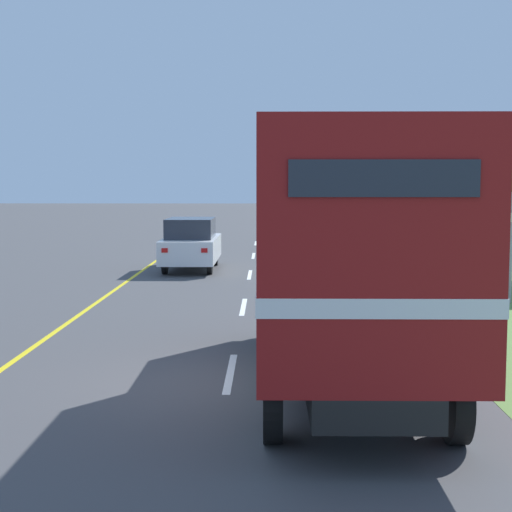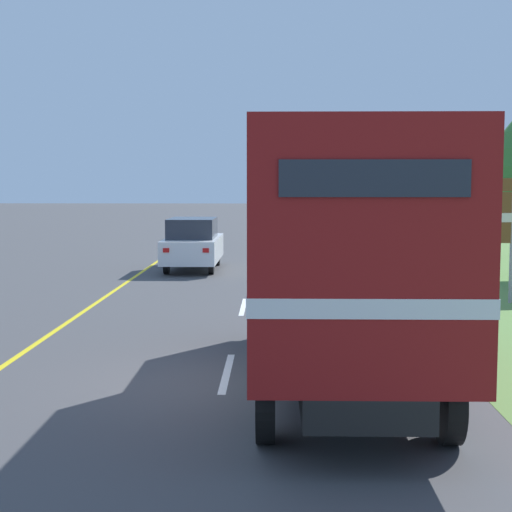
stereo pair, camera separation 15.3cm
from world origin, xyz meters
The scene contains 12 objects.
ground_plane centered at (0.00, 0.00, 0.00)m, with size 200.00×200.00×0.00m, color #444447.
edge_line_yellow centered at (-3.70, 15.23, 0.00)m, with size 0.12×63.44×0.01m, color yellow.
centre_dash_near centered at (0.00, 0.68, 0.00)m, with size 0.12×2.60×0.01m, color white.
centre_dash_mid_a centered at (0.00, 7.28, 0.00)m, with size 0.12×2.60×0.01m, color white.
centre_dash_mid_b centered at (0.00, 13.88, 0.00)m, with size 0.12×2.60×0.01m, color white.
centre_dash_far centered at (0.00, 20.48, 0.00)m, with size 0.12×2.60×0.01m, color white.
centre_dash_farthest centered at (0.00, 27.08, 0.00)m, with size 0.12×2.60×0.01m, color white.
horse_trailer_truck centered at (1.70, -0.31, 2.03)m, with size 2.47×7.89×3.68m.
lead_car_white centered at (-2.05, 15.32, 0.91)m, with size 1.80×4.46×1.79m.
highway_sign centered at (6.02, 8.03, 2.02)m, with size 1.89×0.09×3.11m.
roadside_tree_mid centered at (8.82, 20.70, 3.86)m, with size 3.29×3.29×5.53m.
roadside_tree_far centered at (8.88, 28.57, 3.26)m, with size 3.44×3.44×4.99m.
Camera 1 is at (0.59, -11.49, 3.01)m, focal length 55.00 mm.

